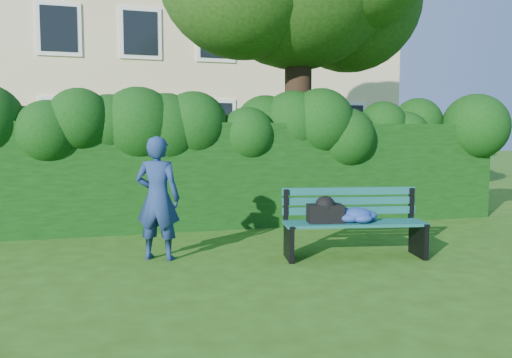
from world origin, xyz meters
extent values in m
plane|color=#2D4E12|center=(0.00, 0.00, 0.00)|extent=(80.00, 80.00, 0.00)
cube|color=beige|center=(0.00, 14.00, 6.00)|extent=(16.00, 8.00, 12.00)
cube|color=white|center=(-3.60, 9.98, 2.00)|extent=(1.30, 0.08, 1.60)
cube|color=black|center=(-3.60, 9.94, 2.00)|extent=(1.05, 0.04, 1.35)
cube|color=white|center=(-1.20, 9.98, 2.00)|extent=(1.30, 0.08, 1.60)
cube|color=black|center=(-1.20, 9.94, 2.00)|extent=(1.05, 0.04, 1.35)
cube|color=white|center=(1.20, 9.98, 2.00)|extent=(1.30, 0.08, 1.60)
cube|color=black|center=(1.20, 9.94, 2.00)|extent=(1.05, 0.04, 1.35)
cube|color=white|center=(3.60, 9.98, 2.00)|extent=(1.30, 0.08, 1.60)
cube|color=black|center=(3.60, 9.94, 2.00)|extent=(1.05, 0.04, 1.35)
cube|color=white|center=(6.00, 9.98, 2.00)|extent=(1.30, 0.08, 1.60)
cube|color=black|center=(6.00, 9.94, 2.00)|extent=(1.05, 0.04, 1.35)
cube|color=white|center=(-3.60, 9.98, 4.80)|extent=(1.30, 0.08, 1.60)
cube|color=black|center=(-3.60, 9.94, 4.80)|extent=(1.05, 0.04, 1.35)
cube|color=white|center=(-1.20, 9.98, 4.80)|extent=(1.30, 0.08, 1.60)
cube|color=black|center=(-1.20, 9.94, 4.80)|extent=(1.05, 0.04, 1.35)
cube|color=white|center=(1.20, 9.98, 4.80)|extent=(1.30, 0.08, 1.60)
cube|color=black|center=(1.20, 9.94, 4.80)|extent=(1.05, 0.04, 1.35)
cube|color=white|center=(3.60, 9.98, 4.80)|extent=(1.30, 0.08, 1.60)
cube|color=black|center=(3.60, 9.94, 4.80)|extent=(1.05, 0.04, 1.35)
cube|color=white|center=(6.00, 9.98, 4.80)|extent=(1.30, 0.08, 1.60)
cube|color=black|center=(6.00, 9.94, 4.80)|extent=(1.05, 0.04, 1.35)
cube|color=black|center=(0.00, 2.20, 0.90)|extent=(10.00, 1.00, 1.80)
cylinder|color=black|center=(1.56, 3.12, 2.40)|extent=(0.54, 0.54, 4.81)
sphere|color=#1B3B12|center=(2.86, 3.52, 4.43)|extent=(2.97, 2.97, 2.97)
cube|color=#0F494D|center=(0.97, -0.77, 0.45)|extent=(1.81, 0.41, 0.04)
cube|color=#0F494D|center=(0.99, -0.65, 0.45)|extent=(1.81, 0.41, 0.04)
cube|color=#0F494D|center=(1.01, -0.53, 0.45)|extent=(1.81, 0.41, 0.04)
cube|color=#0F494D|center=(1.03, -0.41, 0.45)|extent=(1.81, 0.41, 0.04)
cube|color=#0F494D|center=(1.04, -0.34, 0.58)|extent=(1.80, 0.34, 0.10)
cube|color=#0F494D|center=(1.04, -0.32, 0.71)|extent=(1.80, 0.34, 0.10)
cube|color=#0F494D|center=(1.04, -0.31, 0.84)|extent=(1.80, 0.34, 0.10)
cube|color=black|center=(0.15, -0.45, 0.22)|extent=(0.14, 0.50, 0.44)
cube|color=black|center=(0.19, -0.19, 0.65)|extent=(0.07, 0.07, 0.45)
cube|color=black|center=(0.14, -0.50, 0.44)|extent=(0.13, 0.42, 0.05)
cube|color=black|center=(1.85, -0.74, 0.22)|extent=(0.14, 0.50, 0.44)
cube|color=black|center=(1.89, -0.48, 0.65)|extent=(0.07, 0.07, 0.45)
cube|color=black|center=(1.84, -0.79, 0.44)|extent=(0.13, 0.42, 0.05)
cube|color=white|center=(0.52, -0.56, 0.48)|extent=(0.20, 0.16, 0.02)
cube|color=black|center=(0.61, -0.53, 0.59)|extent=(0.48, 0.32, 0.23)
imported|color=navy|center=(-1.46, 0.00, 0.79)|extent=(0.68, 0.58, 1.58)
camera|label=1|loc=(-1.91, -6.39, 1.57)|focal=35.00mm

